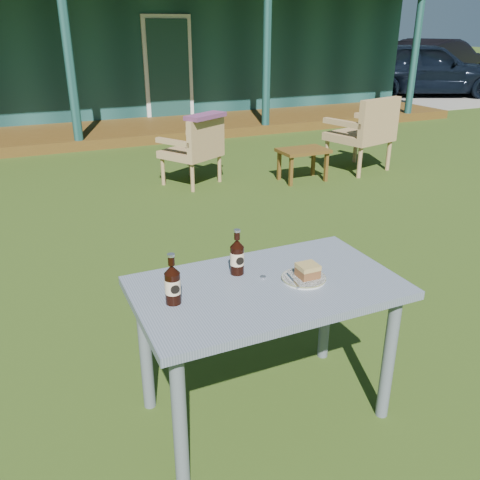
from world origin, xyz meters
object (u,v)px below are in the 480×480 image
car_far (436,63)px  side_table (303,154)px  cola_bottle_far (173,284)px  car_near (424,69)px  cake_slice (308,270)px  armchair_left (196,147)px  cafe_table (267,303)px  armchair_right (366,130)px  plate (304,278)px  cola_bottle_near (237,256)px

car_far → side_table: size_ratio=7.28×
cola_bottle_far → side_table: (2.74, 3.50, -0.47)m
car_near → cake_slice: car_near is taller
armchair_left → cafe_table: bearing=-104.9°
cake_slice → armchair_left: size_ratio=0.11×
car_near → car_far: same height
armchair_right → side_table: 1.00m
cafe_table → cola_bottle_far: 0.48m
plate → armchair_left: 4.03m
car_near → cake_slice: size_ratio=45.94×
car_near → armchair_left: size_ratio=5.17×
car_near → armchair_left: bearing=147.1°
side_table → cola_bottle_far: bearing=-128.1°
car_near → cola_bottle_far: (-10.04, -9.39, 0.09)m
cafe_table → armchair_right: size_ratio=1.24×
cake_slice → car_near: bearing=45.1°
cola_bottle_near → side_table: bearing=54.6°
cola_bottle_near → side_table: 4.15m
armchair_left → side_table: size_ratio=1.36×
cake_slice → cola_bottle_far: 0.63m
car_far → plate: car_far is taller
armchair_right → armchair_left: bearing=171.9°
car_far → cake_slice: bearing=120.3°
cafe_table → cake_slice: cake_slice is taller
car_near → cola_bottle_near: bearing=158.1°
car_near → plate: bearing=159.4°
cafe_table → cola_bottle_near: size_ratio=5.41×
cola_bottle_near → car_near: bearing=43.7°
cake_slice → side_table: cake_slice is taller
cola_bottle_far → armchair_right: (3.71, 3.57, -0.27)m
cake_slice → car_far: bearing=44.1°
side_table → car_near: bearing=38.9°
cafe_table → armchair_right: (3.28, 3.58, -0.08)m
cafe_table → cola_bottle_near: 0.26m
cafe_table → cola_bottle_far: (-0.44, 0.01, 0.19)m
plate → cola_bottle_near: cola_bottle_near is taller
cafe_table → armchair_right: 4.85m
armchair_left → car_near: bearing=32.7°
car_far → cafe_table: size_ratio=3.64×
plate → armchair_left: bearing=77.5°
cake_slice → side_table: (2.11, 3.55, -0.42)m
plate → cola_bottle_near: (-0.25, 0.19, 0.08)m
car_far → armchair_right: car_far is taller
car_far → armchair_left: bearing=110.4°
cola_bottle_near → armchair_left: size_ratio=0.27×
cafe_table → cake_slice: (0.19, -0.04, 0.15)m
cafe_table → cola_bottle_near: bearing=117.9°
cake_slice → armchair_right: armchair_right is taller
car_near → plate: 13.34m
cola_bottle_near → car_far: bearing=42.9°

